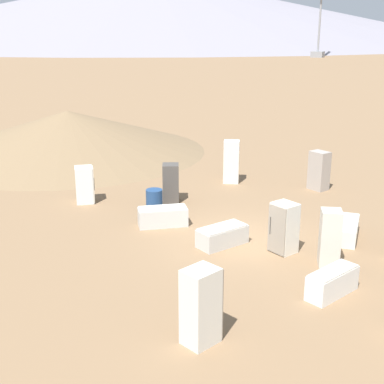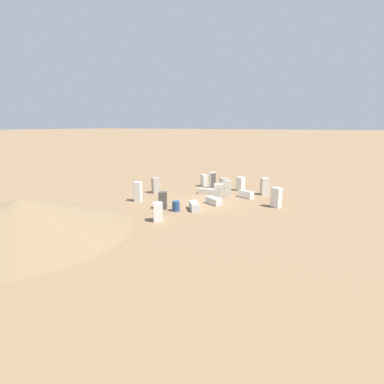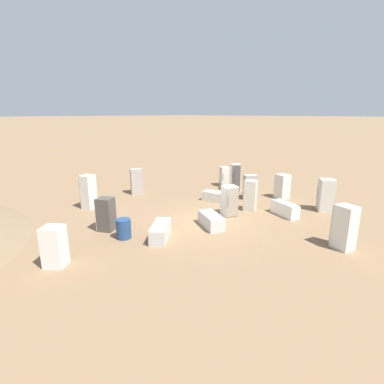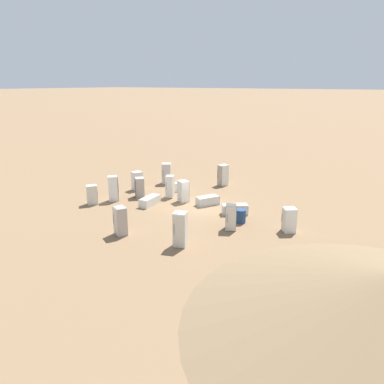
{
  "view_description": "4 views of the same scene",
  "coord_description": "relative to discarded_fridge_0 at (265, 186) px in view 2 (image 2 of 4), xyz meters",
  "views": [
    {
      "loc": [
        -15.47,
        -5.79,
        6.73
      ],
      "look_at": [
        -1.02,
        1.29,
        1.73
      ],
      "focal_mm": 50.0,
      "sensor_mm": 36.0,
      "label": 1
    },
    {
      "loc": [
        -11.91,
        24.91,
        7.18
      ],
      "look_at": [
        1.21,
        0.98,
        1.08
      ],
      "focal_mm": 28.0,
      "sensor_mm": 36.0,
      "label": 2
    },
    {
      "loc": [
        -9.17,
        10.71,
        5.24
      ],
      "look_at": [
        1.49,
        -0.72,
        1.1
      ],
      "focal_mm": 28.0,
      "sensor_mm": 36.0,
      "label": 3
    },
    {
      "loc": [
        21.22,
        13.73,
        8.5
      ],
      "look_at": [
        0.29,
        -0.33,
        1.1
      ],
      "focal_mm": 35.0,
      "sensor_mm": 36.0,
      "label": 4
    }
  ],
  "objects": [
    {
      "name": "discarded_fridge_5",
      "position": [
        2.93,
        -0.78,
        -0.13
      ],
      "size": [
        0.89,
        0.9,
        1.52
      ],
      "rotation": [
        0.0,
        0.0,
        2.85
      ],
      "color": "silver",
      "rests_on": "ground_plane"
    },
    {
      "name": "discarded_fridge_11",
      "position": [
        3.06,
        6.11,
        -0.58
      ],
      "size": [
        1.8,
        1.41,
        0.63
      ],
      "rotation": [
        0.0,
        0.0,
        4.24
      ],
      "color": "silver",
      "rests_on": "ground_plane"
    },
    {
      "name": "discarded_fridge_6",
      "position": [
        9.93,
        8.59,
        0.06
      ],
      "size": [
        0.84,
        0.85,
        1.91
      ],
      "rotation": [
        0.0,
        0.0,
        5.05
      ],
      "color": "silver",
      "rests_on": "ground_plane"
    },
    {
      "name": "rusty_barrel",
      "position": [
        4.96,
        9.71,
        -0.46
      ],
      "size": [
        0.63,
        0.63,
        0.86
      ],
      "color": "navy",
      "rests_on": "ground_plane"
    },
    {
      "name": "discarded_fridge_8",
      "position": [
        1.25,
        2.22,
        -0.54
      ],
      "size": [
        1.71,
        1.14,
        0.7
      ],
      "rotation": [
        0.0,
        0.0,
        4.32
      ],
      "color": "white",
      "rests_on": "ground_plane"
    },
    {
      "name": "discarded_fridge_3",
      "position": [
        6.15,
        -0.22,
        0.05
      ],
      "size": [
        0.88,
        0.88,
        1.89
      ],
      "rotation": [
        0.0,
        0.0,
        0.82
      ],
      "color": "white",
      "rests_on": "ground_plane"
    },
    {
      "name": "discarded_fridge_4",
      "position": [
        3.4,
        4.2,
        -0.1
      ],
      "size": [
        0.9,
        0.93,
        1.59
      ],
      "rotation": [
        0.0,
        0.0,
        1.11
      ],
      "color": "silver",
      "rests_on": "ground_plane"
    },
    {
      "name": "discarded_fridge_13",
      "position": [
        3.75,
        8.67,
        -0.55
      ],
      "size": [
        1.57,
        1.75,
        0.68
      ],
      "rotation": [
        0.0,
        0.0,
        0.66
      ],
      "color": "silver",
      "rests_on": "ground_plane"
    },
    {
      "name": "discarded_fridge_1",
      "position": [
        10.57,
        4.8,
        -0.05
      ],
      "size": [
        0.88,
        0.95,
        1.67
      ],
      "rotation": [
        0.0,
        0.0,
        4.25
      ],
      "color": "#A89E93",
      "rests_on": "ground_plane"
    },
    {
      "name": "discarded_fridge_15",
      "position": [
        4.33,
        0.75,
        -0.13
      ],
      "size": [
        1.02,
        1.02,
        1.52
      ],
      "rotation": [
        0.0,
        0.0,
        3.95
      ],
      "color": "#A89E93",
      "rests_on": "ground_plane"
    },
    {
      "name": "dirt_mound",
      "position": [
        11.67,
        19.09,
        0.26
      ],
      "size": [
        15.24,
        15.24,
        2.3
      ],
      "color": "#7F6647",
      "rests_on": "ground_plane"
    },
    {
      "name": "discarded_fridge_10",
      "position": [
        7.6,
        -0.92,
        -0.18
      ],
      "size": [
        0.93,
        0.89,
        1.41
      ],
      "rotation": [
        0.0,
        0.0,
        0.93
      ],
      "color": "beige",
      "rests_on": "ground_plane"
    },
    {
      "name": "discarded_fridge_2",
      "position": [
        3.08,
        2.72,
        -0.04
      ],
      "size": [
        0.8,
        0.75,
        1.7
      ],
      "rotation": [
        0.0,
        0.0,
        5.05
      ],
      "color": "beige",
      "rests_on": "ground_plane"
    },
    {
      "name": "discarded_fridge_14",
      "position": [
        -2.25,
        4.36,
        -0.0
      ],
      "size": [
        0.94,
        0.83,
        1.78
      ],
      "rotation": [
        0.0,
        0.0,
        4.37
      ],
      "color": "silver",
      "rests_on": "ground_plane"
    },
    {
      "name": "discarded_fridge_9",
      "position": [
        6.3,
        9.72,
        -0.12
      ],
      "size": [
        0.93,
        0.89,
        1.54
      ],
      "rotation": [
        0.0,
        0.0,
        5.2
      ],
      "color": "#4C4742",
      "rests_on": "ground_plane"
    },
    {
      "name": "ground_plane",
      "position": [
        3.8,
        5.76,
        -0.89
      ],
      "size": [
        1000.0,
        1000.0,
        0.0
      ],
      "primitive_type": "plane",
      "color": "#846647"
    },
    {
      "name": "discarded_fridge_0",
      "position": [
        0.0,
        0.0,
        0.0
      ],
      "size": [
        1.04,
        1.03,
        1.78
      ],
      "rotation": [
        0.0,
        0.0,
        5.29
      ],
      "color": "beige",
      "rests_on": "ground_plane"
    },
    {
      "name": "discarded_fridge_7",
      "position": [
        4.69,
        12.73,
        -0.16
      ],
      "size": [
        0.97,
        0.98,
        1.46
      ],
      "rotation": [
        0.0,
        0.0,
        3.81
      ],
      "color": "white",
      "rests_on": "ground_plane"
    },
    {
      "name": "discarded_fridge_12",
      "position": [
        5.41,
        2.64,
        -0.59
      ],
      "size": [
        1.95,
        0.91,
        0.6
      ],
      "rotation": [
        0.0,
        0.0,
        4.82
      ],
      "color": "silver",
      "rests_on": "ground_plane"
    }
  ]
}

